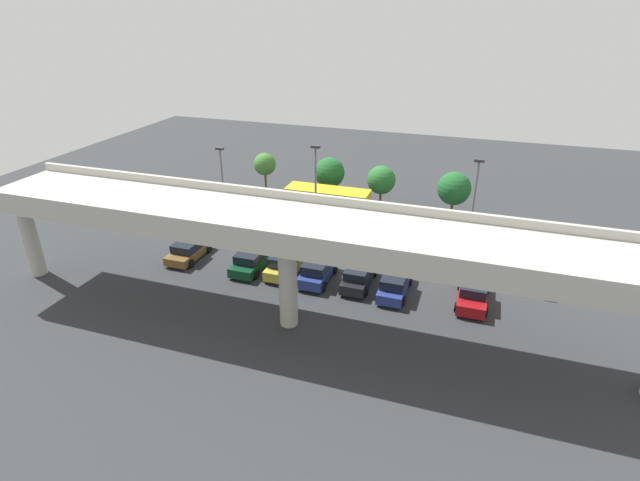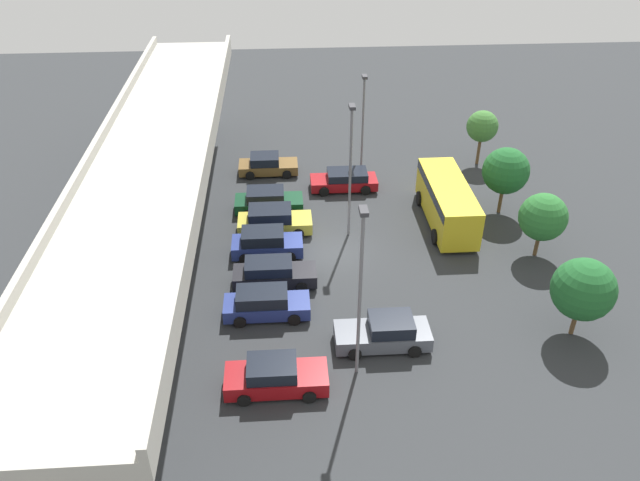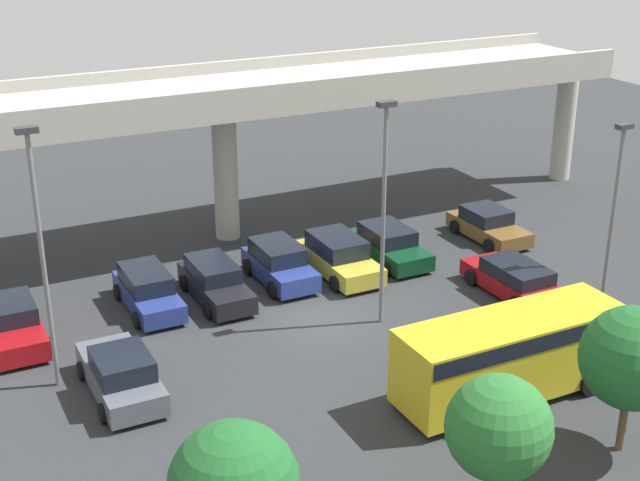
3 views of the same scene
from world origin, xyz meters
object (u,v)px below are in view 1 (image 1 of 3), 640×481
object	(u,v)px
parked_car_2	(395,284)
lamp_post_near_aisle	(472,211)
parked_car_1	(443,253)
parked_car_8	(189,250)
lamp_post_mid_lot	(316,190)
tree_front_left	(454,189)
parked_car_6	(252,260)
tree_front_centre	(381,180)
tree_front_far_right	(265,164)
parked_car_0	(473,293)
parked_car_4	(317,270)
parked_car_7	(251,228)
tree_front_right	(330,173)
parked_car_3	(359,275)
lamp_post_by_overpass	(222,180)
parked_car_5	(287,262)
shuttle_bus	(328,200)

from	to	relation	value
parked_car_2	lamp_post_near_aisle	world-z (taller)	lamp_post_near_aisle
parked_car_1	parked_car_8	size ratio (longest dim) A/B	1.08
lamp_post_mid_lot	tree_front_left	size ratio (longest dim) A/B	1.98
parked_car_6	tree_front_centre	world-z (taller)	tree_front_centre
lamp_post_near_aisle	tree_front_far_right	distance (m)	25.02
parked_car_0	parked_car_4	distance (m)	11.11
parked_car_4	parked_car_7	bearing A→B (deg)	55.24
parked_car_0	parked_car_8	distance (m)	22.09
parked_car_0	tree_front_far_right	size ratio (longest dim) A/B	1.10
parked_car_0	tree_front_right	bearing A→B (deg)	44.78
parked_car_3	parked_car_7	xyz separation A→B (m)	(11.18, -5.21, -0.05)
parked_car_8	parked_car_6	bearing A→B (deg)	-89.30
parked_car_6	parked_car_7	bearing A→B (deg)	26.09
tree_front_far_right	parked_car_8	bearing A→B (deg)	92.02
parked_car_3	tree_front_centre	bearing A→B (deg)	6.89
lamp_post_by_overpass	tree_front_centre	xyz separation A→B (m)	(-12.67, -9.19, -1.61)
parked_car_5	tree_front_left	size ratio (longest dim) A/B	1.07
tree_front_right	tree_front_left	bearing A→B (deg)	179.85
lamp_post_by_overpass	lamp_post_mid_lot	bearing A→B (deg)	168.25
parked_car_5	shuttle_bus	xyz separation A→B (m)	(0.37, -11.37, 0.88)
parked_car_4	parked_car_8	world-z (taller)	parked_car_4
parked_car_7	lamp_post_mid_lot	world-z (taller)	lamp_post_mid_lot
parked_car_0	parked_car_8	world-z (taller)	parked_car_0
parked_car_2	tree_front_centre	size ratio (longest dim) A/B	1.11
parked_car_8	lamp_post_near_aisle	world-z (taller)	lamp_post_near_aisle
parked_car_1	parked_car_7	world-z (taller)	parked_car_1
parked_car_7	lamp_post_near_aisle	xyz separation A→B (m)	(-18.39, 1.25, 4.52)
lamp_post_by_overpass	shuttle_bus	bearing A→B (deg)	-151.77
parked_car_4	tree_front_far_right	world-z (taller)	tree_front_far_right
parked_car_5	parked_car_0	bearing A→B (deg)	-89.85
parked_car_1	tree_front_left	xyz separation A→B (m)	(0.20, -9.82, 2.08)
lamp_post_near_aisle	tree_front_centre	xyz separation A→B (m)	(9.15, -12.07, -2.53)
shuttle_bus	lamp_post_by_overpass	world-z (taller)	lamp_post_by_overpass
lamp_post_mid_lot	tree_front_far_right	bearing A→B (deg)	-49.21
parked_car_4	parked_car_5	bearing A→B (deg)	80.19
parked_car_5	parked_car_1	bearing A→B (deg)	-63.65
parked_car_4	tree_front_right	bearing A→B (deg)	14.55
shuttle_bus	parked_car_0	bearing A→B (deg)	141.26
parked_car_5	shuttle_bus	distance (m)	11.41
tree_front_right	parked_car_5	bearing A→B (deg)	95.40
tree_front_centre	tree_front_left	bearing A→B (deg)	174.69
parked_car_3	parked_car_5	distance (m)	5.72
parked_car_0	lamp_post_near_aisle	bearing A→B (deg)	11.94
parked_car_6	tree_front_left	distance (m)	20.92
tree_front_right	tree_front_far_right	bearing A→B (deg)	-4.45
parked_car_2	parked_car_4	world-z (taller)	parked_car_4
parked_car_7	lamp_post_by_overpass	bearing A→B (deg)	-115.46
parked_car_6	tree_front_left	xyz separation A→B (m)	(-13.68, -15.69, 2.10)
parked_car_2	parked_car_4	xyz separation A→B (m)	(5.78, 0.00, 0.04)
lamp_post_by_overpass	tree_front_far_right	size ratio (longest dim) A/B	1.68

